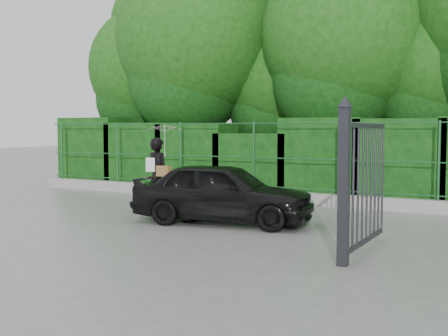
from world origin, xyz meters
The scene contains 8 objects.
ground centered at (0.00, 0.00, 0.00)m, with size 80.00×80.00×0.00m, color gray.
kerb centered at (0.00, 4.50, 0.15)m, with size 14.00×0.25×0.30m, color #9E9E99.
fence centered at (0.22, 4.50, 1.20)m, with size 14.13×0.06×1.80m.
hedge centered at (0.01, 5.50, 1.06)m, with size 14.20×1.20×2.27m.
trees centered at (1.14, 7.74, 4.62)m, with size 17.10×6.15×8.08m.
gate centered at (4.60, -0.72, 1.19)m, with size 0.22×2.33×2.36m.
woman centered at (-0.59, 1.74, 1.28)m, with size 0.91×0.84×2.02m.
car centered at (1.41, 1.07, 0.62)m, with size 1.47×3.66×1.25m, color black.
Camera 1 is at (6.92, -8.72, 1.90)m, focal length 45.00 mm.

